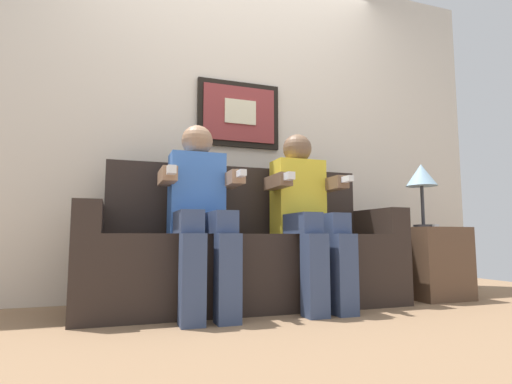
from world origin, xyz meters
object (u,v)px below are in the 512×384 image
(person_on_right, at_px, (306,209))
(couch, at_px, (247,256))
(person_on_left, at_px, (200,206))
(side_table_right, at_px, (431,263))
(spare_remote_on_table, at_px, (430,226))
(table_lamp, at_px, (421,178))

(person_on_right, bearing_deg, couch, 153.45)
(person_on_left, xyz_separation_m, side_table_right, (1.68, 0.06, -0.36))
(person_on_left, bearing_deg, person_on_right, 0.00)
(spare_remote_on_table, bearing_deg, couch, 174.88)
(person_on_right, relative_size, spare_remote_on_table, 8.54)
(couch, bearing_deg, side_table_right, -4.51)
(person_on_left, xyz_separation_m, person_on_right, (0.67, 0.00, 0.00))
(couch, bearing_deg, person_on_left, -153.46)
(couch, distance_m, side_table_right, 1.35)
(person_on_right, bearing_deg, table_lamp, 4.59)
(person_on_right, relative_size, side_table_right, 2.22)
(table_lamp, relative_size, spare_remote_on_table, 3.54)
(table_lamp, bearing_deg, person_on_left, -177.28)
(table_lamp, bearing_deg, person_on_right, -175.41)
(couch, xyz_separation_m, person_on_left, (-0.34, -0.17, 0.29))
(side_table_right, relative_size, spare_remote_on_table, 3.85)
(side_table_right, relative_size, table_lamp, 1.09)
(couch, bearing_deg, person_on_right, -26.55)
(person_on_left, distance_m, side_table_right, 1.72)
(person_on_left, relative_size, person_on_right, 1.00)
(person_on_left, height_order, person_on_right, same)
(couch, bearing_deg, table_lamp, -3.93)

